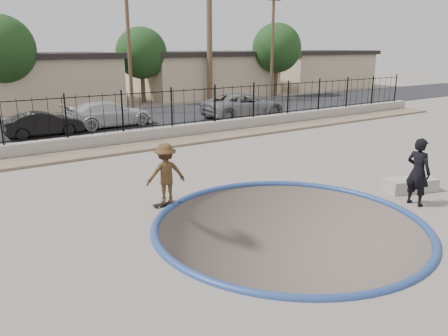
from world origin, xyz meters
name	(u,v)px	position (x,y,z in m)	size (l,w,h in m)	color
ground	(113,160)	(0.00, 12.00, -1.10)	(120.00, 120.00, 2.20)	slate
bowl_pit	(289,225)	(0.00, -1.00, 0.00)	(6.84, 6.84, 1.80)	#4C413A
coping_ring	(289,225)	(0.00, -1.00, 0.00)	(7.04, 7.04, 0.20)	navy
rock_strip	(134,148)	(0.00, 9.20, 0.06)	(42.00, 1.60, 0.11)	#866F57
retaining_wall	(124,138)	(0.00, 10.30, 0.30)	(42.00, 0.45, 0.60)	gray
fence	(122,112)	(0.00, 10.30, 1.50)	(40.00, 0.04, 1.80)	black
street	(82,123)	(0.00, 17.00, 0.02)	(90.00, 8.00, 0.04)	black
house_center	(42,79)	(0.00, 26.50, 1.97)	(10.60, 8.60, 3.90)	#C3B48B
house_east	(202,73)	(14.00, 26.50, 1.97)	(12.60, 8.60, 3.90)	#C3B48B
house_east_far	(312,69)	(28.00, 26.50, 1.97)	(11.60, 8.60, 3.90)	#C3B48B
palm_right	(209,7)	(12.00, 22.00, 7.33)	(2.30, 2.30, 10.30)	brown
utility_pole_mid	(128,37)	(4.00, 19.00, 4.96)	(1.70, 0.24, 9.50)	#473323
utility_pole_right	(273,42)	(16.00, 19.00, 4.70)	(1.70, 0.24, 9.00)	#473323
street_tree_left	(0,49)	(-3.00, 23.00, 4.19)	(4.32, 4.32, 6.36)	#473323
street_tree_mid	(141,53)	(7.00, 24.00, 3.84)	(3.96, 3.96, 5.83)	#473323
street_tree_right	(277,48)	(19.00, 22.00, 4.19)	(4.32, 4.32, 6.36)	#473323
skater	(166,177)	(-1.97, 2.00, 0.86)	(1.11, 0.64, 1.71)	brown
skateboard	(167,204)	(-1.97, 2.00, 0.06)	(0.82, 0.23, 0.07)	black
videographer	(418,172)	(4.00, -1.88, 0.97)	(0.71, 0.47, 1.95)	black
concrete_ledge	(410,185)	(4.99, -1.08, 0.20)	(1.60, 0.70, 0.40)	#9F998D
car_b	(44,124)	(-2.65, 14.23, 0.64)	(1.29, 3.70, 1.22)	black
car_c	(109,114)	(0.99, 15.00, 0.75)	(1.99, 4.90, 1.42)	silver
car_d	(244,105)	(9.15, 13.40, 0.80)	(2.54, 5.50, 1.53)	gray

